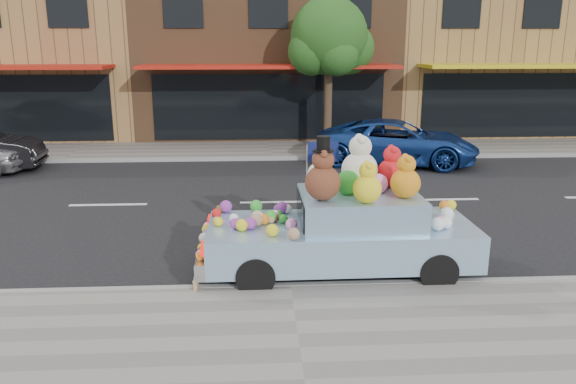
{
  "coord_description": "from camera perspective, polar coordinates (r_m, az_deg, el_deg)",
  "views": [
    {
      "loc": [
        -0.49,
        -12.9,
        3.69
      ],
      "look_at": [
        0.03,
        -3.75,
        1.25
      ],
      "focal_mm": 35.0,
      "sensor_mm": 36.0,
      "label": 1
    }
  ],
  "objects": [
    {
      "name": "art_car",
      "position": [
        9.2,
        5.65,
        -3.37
      ],
      "size": [
        4.5,
        1.8,
        2.34
      ],
      "rotation": [
        0.0,
        0.0,
        0.01
      ],
      "color": "black",
      "rests_on": "ground"
    },
    {
      "name": "ground",
      "position": [
        13.43,
        -1.05,
        -1.05
      ],
      "size": [
        120.0,
        120.0,
        0.0
      ],
      "primitive_type": "plane",
      "color": "black",
      "rests_on": "ground"
    },
    {
      "name": "near_sidewalk",
      "position": [
        7.38,
        0.99,
        -14.59
      ],
      "size": [
        60.0,
        3.0,
        0.12
      ],
      "primitive_type": "cube",
      "color": "gray",
      "rests_on": "ground"
    },
    {
      "name": "car_blue",
      "position": [
        17.96,
        11.04,
        5.0
      ],
      "size": [
        5.39,
        3.56,
        1.38
      ],
      "primitive_type": "imported",
      "rotation": [
        0.0,
        0.0,
        1.29
      ],
      "color": "#1A3F92",
      "rests_on": "ground"
    },
    {
      "name": "near_kerb",
      "position": [
        8.71,
        0.25,
        -9.7
      ],
      "size": [
        60.0,
        0.12,
        0.13
      ],
      "primitive_type": "cube",
      "color": "gray",
      "rests_on": "ground"
    },
    {
      "name": "storefront_right",
      "position": [
        27.0,
        20.22,
        13.92
      ],
      "size": [
        10.0,
        9.8,
        7.3
      ],
      "color": "olive",
      "rests_on": "ground"
    },
    {
      "name": "street_tree",
      "position": [
        19.61,
        4.25,
        14.87
      ],
      "size": [
        3.0,
        2.7,
        5.22
      ],
      "color": "#38281C",
      "rests_on": "ground"
    },
    {
      "name": "far_sidewalk",
      "position": [
        19.74,
        -1.79,
        4.3
      ],
      "size": [
        60.0,
        3.0,
        0.12
      ],
      "primitive_type": "cube",
      "color": "gray",
      "rests_on": "ground"
    },
    {
      "name": "far_kerb",
      "position": [
        18.27,
        -1.67,
        3.45
      ],
      "size": [
        60.0,
        0.12,
        0.13
      ],
      "primitive_type": "cube",
      "color": "gray",
      "rests_on": "ground"
    },
    {
      "name": "storefront_left",
      "position": [
        26.63,
        -24.92,
        13.47
      ],
      "size": [
        10.0,
        9.8,
        7.3
      ],
      "color": "olive",
      "rests_on": "ground"
    },
    {
      "name": "storefront_mid",
      "position": [
        24.88,
        -2.21,
        14.78
      ],
      "size": [
        10.0,
        9.8,
        7.3
      ],
      "color": "brown",
      "rests_on": "ground"
    }
  ]
}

